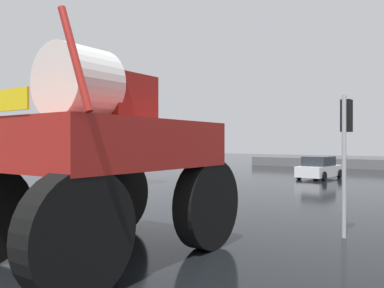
{
  "coord_description": "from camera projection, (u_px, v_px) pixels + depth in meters",
  "views": [
    {
      "loc": [
        7.05,
        0.21,
        2.44
      ],
      "look_at": [
        0.68,
        8.87,
        2.4
      ],
      "focal_mm": 37.18,
      "sensor_mm": 36.0,
      "label": 1
    }
  ],
  "objects": [
    {
      "name": "bare_tree_left",
      "position": [
        118.0,
        95.0,
        22.51
      ],
      "size": [
        3.16,
        3.16,
        6.58
      ],
      "color": "#473828",
      "rests_on": "ground"
    },
    {
      "name": "traffic_signal_near_right",
      "position": [
        346.0,
        134.0,
        10.3
      ],
      "size": [
        0.24,
        0.54,
        3.66
      ],
      "color": "#A8AAAF",
      "rests_on": "ground"
    },
    {
      "name": "oversize_sprayer",
      "position": [
        101.0,
        155.0,
        8.43
      ],
      "size": [
        4.01,
        5.82,
        4.55
      ],
      "rotation": [
        0.0,
        0.0,
        1.6
      ],
      "color": "black",
      "rests_on": "ground"
    },
    {
      "name": "traffic_signal_near_left",
      "position": [
        104.0,
        133.0,
        15.85
      ],
      "size": [
        0.24,
        0.54,
        3.89
      ],
      "color": "#A8AAAF",
      "rests_on": "ground"
    },
    {
      "name": "sedan_ahead",
      "position": [
        319.0,
        168.0,
        26.88
      ],
      "size": [
        2.11,
        4.21,
        1.52
      ],
      "rotation": [
        0.0,
        0.0,
        1.5
      ],
      "color": "silver",
      "rests_on": "ground"
    },
    {
      "name": "ground_plane",
      "position": [
        296.0,
        195.0,
        18.51
      ],
      "size": [
        120.0,
        120.0,
        0.0
      ],
      "primitive_type": "plane",
      "color": "black"
    }
  ]
}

